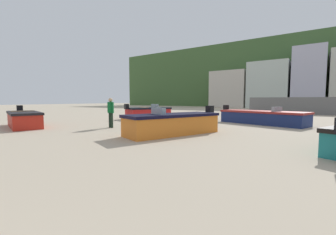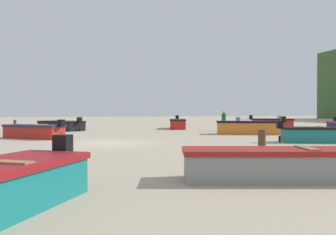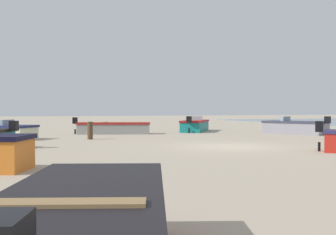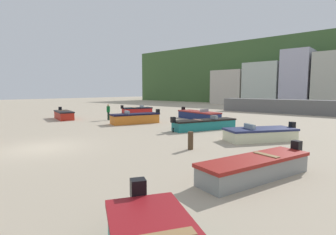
{
  "view_description": "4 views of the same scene",
  "coord_description": "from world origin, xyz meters",
  "px_view_note": "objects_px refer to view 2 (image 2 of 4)",
  "views": [
    {
      "loc": [
        1.33,
        1.94,
        1.51
      ],
      "look_at": [
        -3.47,
        9.06,
        0.82
      ],
      "focal_mm": 23.41,
      "sensor_mm": 36.0,
      "label": 1
    },
    {
      "loc": [
        16.96,
        -1.9,
        1.59
      ],
      "look_at": [
        -4.66,
        4.44,
        1.16
      ],
      "focal_mm": 36.45,
      "sensor_mm": 36.0,
      "label": 2
    },
    {
      "loc": [
        -15.75,
        7.96,
        1.56
      ],
      "look_at": [
        0.32,
        2.55,
        1.22
      ],
      "focal_mm": 44.97,
      "sensor_mm": 36.0,
      "label": 3
    },
    {
      "loc": [
        13.6,
        -5.65,
        3.0
      ],
      "look_at": [
        2.12,
        7.64,
        1.14
      ],
      "focal_mm": 27.61,
      "sensor_mm": 36.0,
      "label": 4
    }
  ],
  "objects_px": {
    "boat_teal_1": "(335,135)",
    "boat_red_2": "(34,131)",
    "boat_red_10": "(178,124)",
    "mooring_post_mid_beach": "(15,126)",
    "beach_walker_foreground": "(224,119)",
    "boat_grey_7": "(284,164)",
    "boat_black_8": "(62,126)",
    "mooring_post_near_water": "(262,142)",
    "boat_red_4": "(272,123)",
    "boat_orange_5": "(249,127)"
  },
  "relations": [
    {
      "from": "boat_red_2",
      "to": "beach_walker_foreground",
      "type": "xyz_separation_m",
      "value": [
        -3.79,
        13.84,
        0.54
      ]
    },
    {
      "from": "boat_red_10",
      "to": "mooring_post_near_water",
      "type": "height_order",
      "value": "boat_red_10"
    },
    {
      "from": "boat_red_10",
      "to": "beach_walker_foreground",
      "type": "xyz_separation_m",
      "value": [
        4.3,
        2.49,
        0.51
      ]
    },
    {
      "from": "mooring_post_mid_beach",
      "to": "beach_walker_foreground",
      "type": "relative_size",
      "value": 0.56
    },
    {
      "from": "boat_orange_5",
      "to": "mooring_post_mid_beach",
      "type": "xyz_separation_m",
      "value": [
        -7.78,
        -15.87,
        -0.01
      ]
    },
    {
      "from": "boat_grey_7",
      "to": "mooring_post_near_water",
      "type": "distance_m",
      "value": 4.7
    },
    {
      "from": "boat_red_4",
      "to": "mooring_post_mid_beach",
      "type": "distance_m",
      "value": 21.77
    },
    {
      "from": "boat_red_2",
      "to": "boat_grey_7",
      "type": "bearing_deg",
      "value": -116.0
    },
    {
      "from": "boat_teal_1",
      "to": "mooring_post_near_water",
      "type": "relative_size",
      "value": 5.96
    },
    {
      "from": "boat_red_10",
      "to": "boat_orange_5",
      "type": "bearing_deg",
      "value": 123.33
    },
    {
      "from": "boat_red_2",
      "to": "mooring_post_mid_beach",
      "type": "height_order",
      "value": "boat_red_2"
    },
    {
      "from": "boat_red_4",
      "to": "boat_teal_1",
      "type": "bearing_deg",
      "value": 2.58
    },
    {
      "from": "boat_red_2",
      "to": "boat_black_8",
      "type": "relative_size",
      "value": 0.9
    },
    {
      "from": "boat_grey_7",
      "to": "mooring_post_mid_beach",
      "type": "height_order",
      "value": "boat_grey_7"
    },
    {
      "from": "boat_teal_1",
      "to": "boat_orange_5",
      "type": "distance_m",
      "value": 6.84
    },
    {
      "from": "beach_walker_foreground",
      "to": "boat_red_10",
      "type": "bearing_deg",
      "value": 44.12
    },
    {
      "from": "boat_orange_5",
      "to": "boat_red_10",
      "type": "xyz_separation_m",
      "value": [
        -8.33,
        -2.46,
        -0.03
      ]
    },
    {
      "from": "boat_red_4",
      "to": "boat_grey_7",
      "type": "bearing_deg",
      "value": -9.6
    },
    {
      "from": "boat_teal_1",
      "to": "boat_orange_5",
      "type": "relative_size",
      "value": 1.17
    },
    {
      "from": "boat_red_2",
      "to": "boat_red_10",
      "type": "relative_size",
      "value": 0.88
    },
    {
      "from": "boat_orange_5",
      "to": "beach_walker_foreground",
      "type": "relative_size",
      "value": 2.87
    },
    {
      "from": "boat_red_2",
      "to": "beach_walker_foreground",
      "type": "distance_m",
      "value": 14.36
    },
    {
      "from": "boat_red_10",
      "to": "mooring_post_near_water",
      "type": "relative_size",
      "value": 4.56
    },
    {
      "from": "boat_grey_7",
      "to": "boat_black_8",
      "type": "height_order",
      "value": "boat_black_8"
    },
    {
      "from": "boat_red_2",
      "to": "mooring_post_near_water",
      "type": "bearing_deg",
      "value": -100.19
    },
    {
      "from": "boat_red_2",
      "to": "mooring_post_near_water",
      "type": "height_order",
      "value": "boat_red_2"
    },
    {
      "from": "boat_red_2",
      "to": "boat_red_10",
      "type": "distance_m",
      "value": 13.93
    },
    {
      "from": "boat_red_10",
      "to": "mooring_post_mid_beach",
      "type": "height_order",
      "value": "boat_red_10"
    },
    {
      "from": "boat_red_2",
      "to": "boat_grey_7",
      "type": "xyz_separation_m",
      "value": [
        14.36,
        6.63,
        -0.04
      ]
    },
    {
      "from": "boat_red_2",
      "to": "boat_red_4",
      "type": "height_order",
      "value": "boat_red_4"
    },
    {
      "from": "mooring_post_mid_beach",
      "to": "beach_walker_foreground",
      "type": "xyz_separation_m",
      "value": [
        3.75,
        15.9,
        0.5
      ]
    },
    {
      "from": "boat_grey_7",
      "to": "mooring_post_near_water",
      "type": "height_order",
      "value": "boat_grey_7"
    },
    {
      "from": "boat_red_4",
      "to": "mooring_post_mid_beach",
      "type": "xyz_separation_m",
      "value": [
        -1.63,
        -21.71,
        -0.01
      ]
    },
    {
      "from": "boat_teal_1",
      "to": "boat_grey_7",
      "type": "relative_size",
      "value": 1.12
    },
    {
      "from": "beach_walker_foreground",
      "to": "boat_black_8",
      "type": "bearing_deg",
      "value": 85.4
    },
    {
      "from": "boat_teal_1",
      "to": "mooring_post_mid_beach",
      "type": "bearing_deg",
      "value": -109.35
    },
    {
      "from": "boat_red_2",
      "to": "boat_red_4",
      "type": "xyz_separation_m",
      "value": [
        -5.91,
        19.64,
        0.05
      ]
    },
    {
      "from": "beach_walker_foreground",
      "to": "boat_grey_7",
      "type": "bearing_deg",
      "value": 172.33
    },
    {
      "from": "boat_red_4",
      "to": "mooring_post_near_water",
      "type": "distance_m",
      "value": 19.42
    },
    {
      "from": "boat_red_4",
      "to": "boat_grey_7",
      "type": "xyz_separation_m",
      "value": [
        20.27,
        -13.01,
        -0.09
      ]
    },
    {
      "from": "mooring_post_mid_beach",
      "to": "beach_walker_foreground",
      "type": "distance_m",
      "value": 16.35
    },
    {
      "from": "boat_teal_1",
      "to": "boat_red_2",
      "type": "distance_m",
      "value": 16.38
    },
    {
      "from": "boat_red_10",
      "to": "mooring_post_mid_beach",
      "type": "xyz_separation_m",
      "value": [
        0.55,
        -13.41,
        0.02
      ]
    },
    {
      "from": "boat_red_2",
      "to": "boat_red_10",
      "type": "bearing_deg",
      "value": -15.29
    },
    {
      "from": "beach_walker_foreground",
      "to": "boat_teal_1",
      "type": "bearing_deg",
      "value": -160.87
    },
    {
      "from": "boat_black_8",
      "to": "mooring_post_near_water",
      "type": "bearing_deg",
      "value": -109.73
    },
    {
      "from": "boat_teal_1",
      "to": "boat_red_10",
      "type": "xyz_separation_m",
      "value": [
        -15.1,
        -3.46,
        0.04
      ]
    },
    {
      "from": "boat_red_4",
      "to": "beach_walker_foreground",
      "type": "bearing_deg",
      "value": -46.88
    },
    {
      "from": "mooring_post_near_water",
      "to": "mooring_post_mid_beach",
      "type": "bearing_deg",
      "value": -148.69
    },
    {
      "from": "boat_orange_5",
      "to": "boat_red_10",
      "type": "relative_size",
      "value": 1.12
    }
  ]
}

